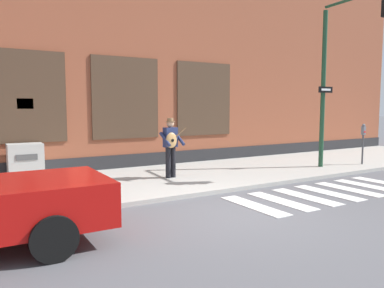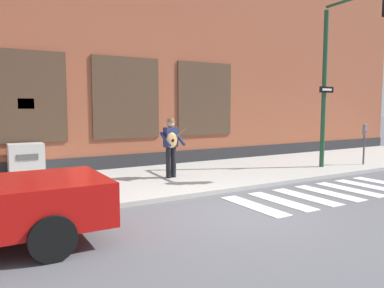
# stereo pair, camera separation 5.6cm
# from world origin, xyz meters

# --- Properties ---
(ground_plane) EXTENTS (160.00, 160.00, 0.00)m
(ground_plane) POSITION_xyz_m (0.00, 0.00, 0.00)
(ground_plane) COLOR #56565B
(sidewalk) EXTENTS (28.00, 4.41, 0.11)m
(sidewalk) POSITION_xyz_m (0.00, 3.74, 0.05)
(sidewalk) COLOR #ADAAA3
(sidewalk) RESTS_ON ground
(building_backdrop) EXTENTS (28.00, 4.06, 8.53)m
(building_backdrop) POSITION_xyz_m (-0.00, 7.94, 4.26)
(building_backdrop) COLOR brown
(building_backdrop) RESTS_ON ground
(crosswalk) EXTENTS (5.20, 1.90, 0.01)m
(crosswalk) POSITION_xyz_m (3.09, 0.24, 0.01)
(crosswalk) COLOR silver
(crosswalk) RESTS_ON ground
(busker) EXTENTS (0.73, 0.56, 1.71)m
(busker) POSITION_xyz_m (0.41, 3.54, 1.09)
(busker) COLOR black
(busker) RESTS_ON sidewalk
(traffic_light) EXTENTS (0.64, 2.62, 5.38)m
(traffic_light) POSITION_xyz_m (5.68, 1.78, 3.79)
(traffic_light) COLOR #1E472D
(traffic_light) RESTS_ON sidewalk
(parking_meter) EXTENTS (0.13, 0.11, 1.44)m
(parking_meter) POSITION_xyz_m (7.45, 2.33, 1.05)
(parking_meter) COLOR #47474C
(parking_meter) RESTS_ON sidewalk
(utility_box) EXTENTS (0.93, 0.62, 1.00)m
(utility_box) POSITION_xyz_m (-3.18, 5.50, 0.61)
(utility_box) COLOR #ADADA8
(utility_box) RESTS_ON sidewalk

